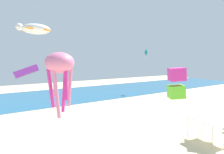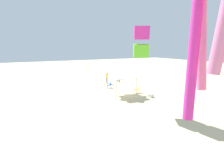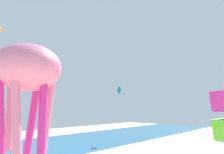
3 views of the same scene
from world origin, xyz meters
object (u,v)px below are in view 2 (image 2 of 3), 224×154
Objects in this scene: folding_chair_right_of_tent at (110,85)px; cooler_box at (151,95)px; banner_flag at (88,70)px; person_kite_handler at (119,77)px; person_far_stroller at (107,77)px; canopy_tent at (121,76)px; folding_chair_left_of_tent at (137,89)px; kite_box_magenta at (141,42)px.

folding_chair_right_of_tent reaches higher than cooler_box.
folding_chair_right_of_tent is 5.87m from banner_flag.
person_kite_handler is (2.92, -3.27, 0.47)m from folding_chair_right_of_tent.
banner_flag is 1.92× the size of person_far_stroller.
canopy_tent is 7.67m from person_kite_handler.
cooler_box is (-2.28, -0.41, -0.27)m from folding_chair_left_of_tent.
banner_flag reaches higher than person_kite_handler.
cooler_box is 0.39× the size of person_far_stroller.
person_far_stroller reaches higher than folding_chair_right_of_tent.
folding_chair_right_of_tent is 0.51× the size of person_kite_handler.
canopy_tent is at bearing -178.47° from person_far_stroller.
folding_chair_left_of_tent is 4.66m from folding_chair_right_of_tent.
folding_chair_right_of_tent is (3.76, -0.16, -2.01)m from canopy_tent.
banner_flag is (9.58, 3.60, 1.62)m from folding_chair_left_of_tent.
folding_chair_left_of_tent is 10.36m from banner_flag.
canopy_tent is 0.86× the size of banner_flag.
folding_chair_left_of_tent is 7.16m from person_kite_handler.
canopy_tent is 1.66× the size of person_far_stroller.
person_kite_handler is (0.02, -2.31, -0.12)m from person_far_stroller.
banner_flag is at bearing 19.99° from person_kite_handler.
cooler_box is 0.44× the size of person_kite_handler.
banner_flag is at bearing -129.94° from folding_chair_left_of_tent.
canopy_tent is 3.08m from folding_chair_left_of_tent.
person_kite_handler is at bearing -159.61° from folding_chair_left_of_tent.
kite_box_magenta is at bearing -177.25° from banner_flag.
cooler_box is 9.39m from person_kite_handler.
person_far_stroller reaches higher than folding_chair_left_of_tent.
cooler_box is at bearing -161.32° from banner_flag.
person_far_stroller is at bearing 48.65° from person_kite_handler.
folding_chair_right_of_tent is at bearing -2.39° from canopy_tent.
person_far_stroller is (-2.55, -2.42, -1.03)m from banner_flag.
kite_box_magenta is at bearing 172.27° from canopy_tent.
folding_chair_right_of_tent is at bearing 172.72° from person_far_stroller.
cooler_box is 9.49m from person_far_stroller.
canopy_tent is 9.31m from banner_flag.
folding_chair_left_of_tent is at bearing 10.13° from cooler_box.
folding_chair_right_of_tent is 10.42m from kite_box_magenta.
folding_chair_right_of_tent is at bearing 21.72° from cooler_box.
folding_chair_left_of_tent is at bearing 129.09° from person_kite_handler.
canopy_tent reaches higher than person_far_stroller.
canopy_tent is 3.68× the size of folding_chair_left_of_tent.
folding_chair_right_of_tent is at bearing 116.64° from kite_box_magenta.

